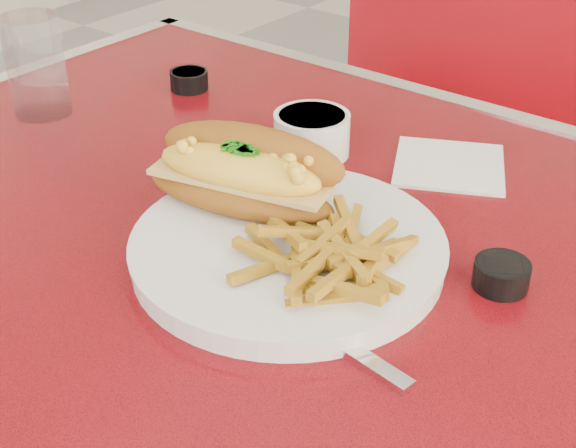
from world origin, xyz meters
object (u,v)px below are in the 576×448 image
Objects in this scene: diner_table at (302,355)px; dinner_plate at (288,249)px; knife at (324,334)px; sauce_cup_right at (502,273)px; booth_bench_far at (546,266)px; mac_hoagie at (244,173)px; sauce_cup_left at (189,79)px; gravy_ramekin at (312,133)px; water_tumbler at (36,66)px; fork at (296,250)px.

dinner_plate reaches higher than diner_table.
sauce_cup_right is at bearing 70.05° from knife.
knife is at bearing -83.15° from booth_bench_far.
booth_bench_far reaches higher than sauce_cup_right.
mac_hoagie is (-0.06, -0.83, 0.54)m from booth_bench_far.
mac_hoagie is 3.97× the size of sauce_cup_left.
gravy_ramekin is 0.32m from sauce_cup_right.
knife is at bearing -14.12° from water_tumbler.
mac_hoagie is at bearing -160.58° from diner_table.
fork is 0.19m from sauce_cup_right.
sauce_cup_left is (-0.36, -0.61, 0.50)m from booth_bench_far.
booth_bench_far reaches higher than diner_table.
booth_bench_far is at bearing 81.24° from gravy_ramekin.
sauce_cup_left is 0.57m from knife.
sauce_cup_left reaches higher than fork.
diner_table is 0.19m from fork.
dinner_plate is 2.36× the size of fork.
knife is (0.56, -0.14, -0.06)m from water_tumbler.
sauce_cup_right is at bearing -75.77° from booth_bench_far.
sauce_cup_right is 0.27× the size of knife.
diner_table is at bearing -2.99° from water_tumbler.
diner_table is 0.23m from knife.
mac_hoagie is 0.10m from fork.
sauce_cup_left is (-0.37, 0.25, 0.00)m from dinner_plate.
mac_hoagie is at bearing 70.43° from fork.
water_tumbler is at bearing 173.85° from knife.
sauce_cup_right reaches higher than knife.
dinner_plate is 7.10× the size of sauce_cup_left.
dinner_plate is at bearing -32.67° from mac_hoagie.
sauce_cup_left is (-0.39, 0.26, -0.01)m from fork.
gravy_ramekin is at bearing -98.76° from booth_bench_far.
water_tumbler is (-0.09, -0.18, 0.05)m from sauce_cup_left.
sauce_cup_right is at bearing 25.70° from dinner_plate.
knife is at bearing -46.65° from diner_table.
dinner_plate is at bearing -154.30° from sauce_cup_right.
knife is (0.17, -0.10, -0.06)m from mac_hoagie.
fork is 0.75× the size of knife.
gravy_ramekin reaches higher than dinner_plate.
sauce_cup_right is (0.25, 0.06, -0.04)m from mac_hoagie.
mac_hoagie is at bearing 161.49° from dinner_plate.
fork is 1.57× the size of gravy_ramekin.
dinner_plate is 0.20m from sauce_cup_right.
fork is at bearing -150.04° from sauce_cup_right.
knife is at bearing -117.91° from sauce_cup_right.
water_tumbler is (-0.65, -0.02, 0.05)m from sauce_cup_right.
water_tumbler reaches higher than mac_hoagie.
mac_hoagie is 0.18m from gravy_ramekin.
knife is at bearing -128.40° from fork.
booth_bench_far is 5.40× the size of knife.
booth_bench_far reaches higher than fork.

